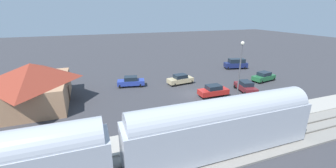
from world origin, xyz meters
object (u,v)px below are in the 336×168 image
Objects in this scene: pedestrian_on_platform at (226,114)px; suv_navy at (236,63)px; sedan_blue at (131,81)px; sedan_red at (213,91)px; light_pole_near_platform at (240,69)px; sedan_green at (264,77)px; sedan_maroon at (246,86)px; station_building at (34,83)px; sedan_tan at (180,79)px.

suv_navy is at bearing -39.29° from pedestrian_on_platform.
sedan_blue is at bearing 24.33° from pedestrian_on_platform.
sedan_blue is at bearing 50.76° from sedan_red.
light_pole_near_platform is (-18.00, 13.54, 4.33)m from suv_navy.
light_pole_near_platform reaches higher than pedestrian_on_platform.
suv_navy is (9.49, -1.05, 0.27)m from sedan_green.
light_pole_near_platform is at bearing -52.07° from pedestrian_on_platform.
pedestrian_on_platform reaches higher than sedan_maroon.
sedan_green is at bearing -54.95° from pedestrian_on_platform.
sedan_green is 0.91× the size of suv_navy.
light_pole_near_platform reaches higher than station_building.
sedan_blue is 18.76m from sedan_maroon.
sedan_red is (7.87, -3.20, -0.40)m from pedestrian_on_platform.
sedan_tan and sedan_blue have the same top height.
station_building reaches higher than sedan_blue.
sedan_tan is 10.84m from sedan_maroon.
suv_navy is 1.16× the size of sedan_red.
sedan_green is 12.96m from sedan_red.
sedan_maroon is at bearing -49.28° from pedestrian_on_platform.
sedan_maroon is (-3.30, 6.76, 0.00)m from sedan_green.
light_pole_near_platform reaches higher than sedan_red.
sedan_green is 0.54× the size of light_pole_near_platform.
light_pole_near_platform is at bearing -168.80° from sedan_tan.
light_pole_near_platform is (-14.08, -10.79, 4.60)m from sedan_blue.
suv_navy is 1.10× the size of sedan_maroon.
pedestrian_on_platform is 18.26m from sedan_blue.
station_building is 26.93m from light_pole_near_platform.
suv_navy reaches higher than sedan_tan.
sedan_tan is (14.87, -0.83, -0.40)m from pedestrian_on_platform.
sedan_green is at bearing -104.34° from sedan_tan.
sedan_red is (-5.88, -24.30, -2.11)m from station_building.
suv_navy reaches higher than sedan_green.
sedan_green is 23.94m from sedan_blue.
sedan_green is 1.05× the size of sedan_red.
sedan_green and sedan_red have the same top height.
suv_navy is 14.99m from sedan_maroon.
pedestrian_on_platform is 14.90m from sedan_tan.
light_pole_near_platform is at bearing -114.69° from station_building.
sedan_green and sedan_blue have the same top height.
light_pole_near_platform reaches higher than sedan_tan.
suv_navy reaches higher than pedestrian_on_platform.
sedan_maroon is (-0.12, -5.80, 0.00)m from sedan_red.
sedan_maroon is at bearing -118.25° from sedan_blue.
pedestrian_on_platform is 0.36× the size of sedan_maroon.
sedan_maroon is at bearing -101.27° from station_building.
sedan_red is at bearing 88.80° from sedan_maroon.
sedan_green is at bearing 173.68° from suv_navy.
pedestrian_on_platform is at bearing 140.71° from suv_navy.
suv_navy reaches higher than sedan_blue.
sedan_tan is 0.98× the size of sedan_maroon.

